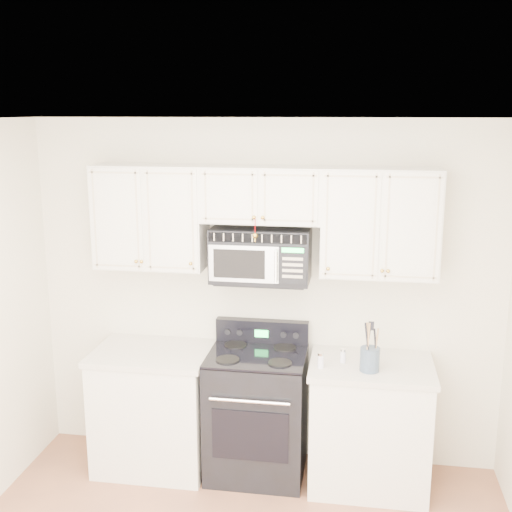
# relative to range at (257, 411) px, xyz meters

# --- Properties ---
(room) EXTENTS (3.51, 3.51, 2.61)m
(room) POSITION_rel_range_xyz_m (0.02, -1.45, 0.82)
(room) COLOR #A26342
(room) RESTS_ON ground
(base_cabinet_left) EXTENTS (0.86, 0.65, 0.92)m
(base_cabinet_left) POSITION_rel_range_xyz_m (-0.78, -0.02, -0.06)
(base_cabinet_left) COLOR silver
(base_cabinet_left) RESTS_ON ground
(base_cabinet_right) EXTENTS (0.86, 0.65, 0.92)m
(base_cabinet_right) POSITION_rel_range_xyz_m (0.82, -0.02, -0.06)
(base_cabinet_right) COLOR silver
(base_cabinet_right) RESTS_ON ground
(range) EXTENTS (0.70, 0.64, 1.10)m
(range) POSITION_rel_range_xyz_m (0.00, 0.00, 0.00)
(range) COLOR black
(range) RESTS_ON ground
(upper_cabinets) EXTENTS (2.44, 0.37, 0.75)m
(upper_cabinets) POSITION_rel_range_xyz_m (0.02, 0.13, 1.45)
(upper_cabinets) COLOR silver
(upper_cabinets) RESTS_ON ground
(microwave) EXTENTS (0.70, 0.40, 0.39)m
(microwave) POSITION_rel_range_xyz_m (0.01, 0.11, 1.16)
(microwave) COLOR black
(microwave) RESTS_ON ground
(utensil_crock) EXTENTS (0.13, 0.13, 0.35)m
(utensil_crock) POSITION_rel_range_xyz_m (0.80, -0.15, 0.53)
(utensil_crock) COLOR #3E526F
(utensil_crock) RESTS_ON base_cabinet_right
(shaker_salt) EXTENTS (0.05, 0.05, 0.11)m
(shaker_salt) POSITION_rel_range_xyz_m (0.47, -0.15, 0.49)
(shaker_salt) COLOR silver
(shaker_salt) RESTS_ON base_cabinet_right
(shaker_pepper) EXTENTS (0.04, 0.04, 0.10)m
(shaker_pepper) POSITION_rel_range_xyz_m (0.62, -0.03, 0.49)
(shaker_pepper) COLOR silver
(shaker_pepper) RESTS_ON base_cabinet_right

